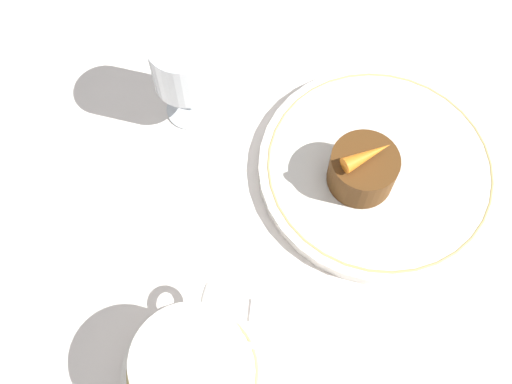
# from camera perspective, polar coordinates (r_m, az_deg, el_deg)

# --- Properties ---
(ground_plane) EXTENTS (3.00, 3.00, 0.00)m
(ground_plane) POSITION_cam_1_polar(r_m,az_deg,el_deg) (0.65, 10.45, 1.49)
(ground_plane) COLOR white
(dinner_plate) EXTENTS (0.26, 0.26, 0.01)m
(dinner_plate) POSITION_cam_1_polar(r_m,az_deg,el_deg) (0.65, 11.59, 2.25)
(dinner_plate) COLOR white
(dinner_plate) RESTS_ON ground_plane
(saucer) EXTENTS (0.13, 0.13, 0.01)m
(saucer) POSITION_cam_1_polar(r_m,az_deg,el_deg) (0.57, -6.02, -16.74)
(saucer) COLOR white
(saucer) RESTS_ON ground_plane
(coffee_cup) EXTENTS (0.12, 0.10, 0.07)m
(coffee_cup) POSITION_cam_1_polar(r_m,az_deg,el_deg) (0.53, -6.11, -16.25)
(coffee_cup) COLOR white
(coffee_cup) RESTS_ON saucer
(spoon) EXTENTS (0.02, 0.11, 0.00)m
(spoon) POSITION_cam_1_polar(r_m,az_deg,el_deg) (0.57, -5.06, -13.08)
(spoon) COLOR silver
(spoon) RESTS_ON saucer
(wine_glass) EXTENTS (0.07, 0.07, 0.11)m
(wine_glass) POSITION_cam_1_polar(r_m,az_deg,el_deg) (0.63, -6.81, 11.67)
(wine_glass) COLOR silver
(wine_glass) RESTS_ON ground_plane
(fork) EXTENTS (0.03, 0.17, 0.01)m
(fork) POSITION_cam_1_polar(r_m,az_deg,el_deg) (0.59, 5.89, -11.67)
(fork) COLOR silver
(fork) RESTS_ON ground_plane
(dessert_cake) EXTENTS (0.07, 0.07, 0.04)m
(dessert_cake) POSITION_cam_1_polar(r_m,az_deg,el_deg) (0.61, 10.12, 2.12)
(dessert_cake) COLOR #563314
(dessert_cake) RESTS_ON dinner_plate
(carrot_garnish) EXTENTS (0.04, 0.05, 0.02)m
(carrot_garnish) POSITION_cam_1_polar(r_m,az_deg,el_deg) (0.59, 10.58, 3.47)
(carrot_garnish) COLOR orange
(carrot_garnish) RESTS_ON dessert_cake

